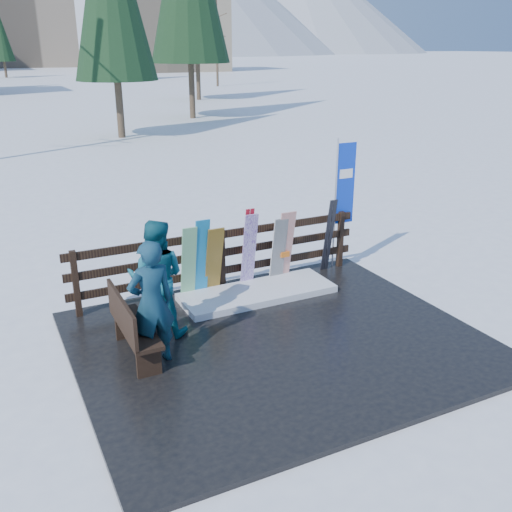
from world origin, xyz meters
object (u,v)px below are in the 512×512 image
snowboard_5 (285,247)px  rental_flag (343,189)px  snowboard_4 (279,250)px  snowboard_3 (249,251)px  person_front (151,303)px  bench (130,325)px  snowboard_1 (189,263)px  snowboard_2 (214,261)px  person_back (156,278)px  snowboard_0 (201,259)px

snowboard_5 → rental_flag: (1.44, 0.27, 0.90)m
snowboard_5 → snowboard_4: bearing=-180.0°
snowboard_3 → person_front: bearing=-143.1°
snowboard_4 → snowboard_5: size_ratio=0.92×
bench → snowboard_1: snowboard_1 is taller
bench → snowboard_4: size_ratio=1.15×
snowboard_3 → rental_flag: bearing=7.1°
snowboard_2 → snowboard_4: size_ratio=1.02×
bench → person_back: 0.89m
snowboard_3 → rental_flag: (2.18, 0.27, 0.87)m
snowboard_1 → snowboard_3: snowboard_3 is taller
snowboard_1 → person_back: person_back is taller
snowboard_0 → snowboard_3: 0.93m
rental_flag → person_front: bearing=-155.8°
person_back → bench: bearing=72.4°
snowboard_4 → snowboard_5: 0.15m
snowboard_0 → snowboard_4: snowboard_0 is taller
snowboard_2 → person_back: bearing=-144.4°
bench → snowboard_4: (3.21, 1.50, 0.13)m
snowboard_1 → snowboard_5: snowboard_5 is taller
snowboard_3 → snowboard_4: bearing=-0.0°
snowboard_4 → person_front: 3.45m
bench → rental_flag: rental_flag is taller
bench → snowboard_3: 3.00m
snowboard_0 → rental_flag: 3.24m
snowboard_2 → rental_flag: 3.04m
snowboard_2 → rental_flag: bearing=5.4°
snowboard_4 → rental_flag: rental_flag is taller
snowboard_1 → rental_flag: (3.35, 0.27, 0.91)m
snowboard_4 → snowboard_3: bearing=180.0°
bench → snowboard_1: 2.08m
snowboard_5 → person_front: 3.56m
snowboard_0 → snowboard_5: (1.68, 0.00, -0.04)m
snowboard_3 → person_back: (-2.02, -0.95, 0.19)m
snowboard_2 → rental_flag: size_ratio=0.52×
snowboard_1 → bench: bearing=-133.7°
snowboard_3 → rental_flag: rental_flag is taller
bench → snowboard_3: snowboard_3 is taller
snowboard_3 → rental_flag: 2.37m
bench → snowboard_4: bearing=25.0°
snowboard_3 → person_back: 2.24m
snowboard_2 → person_back: person_back is taller
snowboard_2 → person_back: (-1.32, -0.95, 0.27)m
bench → snowboard_0: (1.67, 1.50, 0.23)m
snowboard_4 → person_back: bearing=-160.2°
snowboard_5 → person_back: 2.94m
bench → snowboard_0: size_ratio=1.00×
snowboard_0 → person_front: (-1.41, -1.76, 0.17)m
person_back → snowboard_2: bearing=-115.7°
person_back → snowboard_4: bearing=-131.5°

